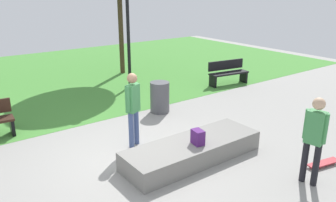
{
  "coord_description": "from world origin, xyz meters",
  "views": [
    {
      "loc": [
        -3.43,
        -5.89,
        3.6
      ],
      "look_at": [
        0.97,
        0.08,
        1.1
      ],
      "focal_mm": 36.44,
      "sensor_mm": 36.0,
      "label": 1
    }
  ],
  "objects_px": {
    "skateboard_spare": "(324,163)",
    "lamp_post": "(128,17)",
    "concrete_ledge": "(192,150)",
    "park_bench_far_right": "(228,72)",
    "skater_performing_trick": "(314,135)",
    "backpack_on_ledge": "(198,137)",
    "trash_bin": "(160,97)",
    "skater_watching": "(133,104)"
  },
  "relations": [
    {
      "from": "backpack_on_ledge",
      "to": "skater_watching",
      "type": "relative_size",
      "value": 0.18
    },
    {
      "from": "lamp_post",
      "to": "trash_bin",
      "type": "xyz_separation_m",
      "value": [
        -0.65,
        -2.87,
        -2.12
      ]
    },
    {
      "from": "backpack_on_ledge",
      "to": "park_bench_far_right",
      "type": "height_order",
      "value": "park_bench_far_right"
    },
    {
      "from": "skateboard_spare",
      "to": "park_bench_far_right",
      "type": "xyz_separation_m",
      "value": [
        2.97,
        5.7,
        0.42
      ]
    },
    {
      "from": "park_bench_far_right",
      "to": "backpack_on_ledge",
      "type": "bearing_deg",
      "value": -141.52
    },
    {
      "from": "skater_watching",
      "to": "skater_performing_trick",
      "type": "bearing_deg",
      "value": -61.5
    },
    {
      "from": "concrete_ledge",
      "to": "trash_bin",
      "type": "distance_m",
      "value": 3.09
    },
    {
      "from": "concrete_ledge",
      "to": "skateboard_spare",
      "type": "relative_size",
      "value": 3.87
    },
    {
      "from": "lamp_post",
      "to": "skater_watching",
      "type": "bearing_deg",
      "value": -119.28
    },
    {
      "from": "backpack_on_ledge",
      "to": "skateboard_spare",
      "type": "height_order",
      "value": "backpack_on_ledge"
    },
    {
      "from": "park_bench_far_right",
      "to": "lamp_post",
      "type": "xyz_separation_m",
      "value": [
        -3.23,
        1.91,
        2.1
      ]
    },
    {
      "from": "skateboard_spare",
      "to": "lamp_post",
      "type": "height_order",
      "value": "lamp_post"
    },
    {
      "from": "backpack_on_ledge",
      "to": "trash_bin",
      "type": "distance_m",
      "value": 3.22
    },
    {
      "from": "skater_performing_trick",
      "to": "skater_watching",
      "type": "bearing_deg",
      "value": 118.5
    },
    {
      "from": "skater_performing_trick",
      "to": "lamp_post",
      "type": "height_order",
      "value": "lamp_post"
    },
    {
      "from": "skater_performing_trick",
      "to": "skateboard_spare",
      "type": "bearing_deg",
      "value": 11.35
    },
    {
      "from": "backpack_on_ledge",
      "to": "trash_bin",
      "type": "xyz_separation_m",
      "value": [
        1.14,
        3.02,
        -0.12
      ]
    },
    {
      "from": "trash_bin",
      "to": "concrete_ledge",
      "type": "bearing_deg",
      "value": -111.72
    },
    {
      "from": "skater_watching",
      "to": "trash_bin",
      "type": "xyz_separation_m",
      "value": [
        1.81,
        1.51,
        -0.58
      ]
    },
    {
      "from": "backpack_on_ledge",
      "to": "trash_bin",
      "type": "height_order",
      "value": "trash_bin"
    },
    {
      "from": "concrete_ledge",
      "to": "skateboard_spare",
      "type": "bearing_deg",
      "value": -42.55
    },
    {
      "from": "park_bench_far_right",
      "to": "skateboard_spare",
      "type": "bearing_deg",
      "value": -117.52
    },
    {
      "from": "skater_watching",
      "to": "skateboard_spare",
      "type": "xyz_separation_m",
      "value": [
        2.72,
        -3.22,
        -0.98
      ]
    },
    {
      "from": "concrete_ledge",
      "to": "trash_bin",
      "type": "height_order",
      "value": "trash_bin"
    },
    {
      "from": "backpack_on_ledge",
      "to": "skater_performing_trick",
      "type": "height_order",
      "value": "skater_performing_trick"
    },
    {
      "from": "concrete_ledge",
      "to": "skater_performing_trick",
      "type": "relative_size",
      "value": 1.84
    },
    {
      "from": "concrete_ledge",
      "to": "lamp_post",
      "type": "distance_m",
      "value": 6.46
    },
    {
      "from": "concrete_ledge",
      "to": "backpack_on_ledge",
      "type": "relative_size",
      "value": 9.95
    },
    {
      "from": "backpack_on_ledge",
      "to": "concrete_ledge",
      "type": "bearing_deg",
      "value": -171.0
    },
    {
      "from": "skater_performing_trick",
      "to": "park_bench_far_right",
      "type": "relative_size",
      "value": 1.05
    },
    {
      "from": "park_bench_far_right",
      "to": "trash_bin",
      "type": "distance_m",
      "value": 4.0
    },
    {
      "from": "concrete_ledge",
      "to": "park_bench_far_right",
      "type": "height_order",
      "value": "park_bench_far_right"
    },
    {
      "from": "skater_performing_trick",
      "to": "trash_bin",
      "type": "relative_size",
      "value": 1.87
    },
    {
      "from": "skater_performing_trick",
      "to": "skater_watching",
      "type": "height_order",
      "value": "skater_watching"
    },
    {
      "from": "lamp_post",
      "to": "park_bench_far_right",
      "type": "bearing_deg",
      "value": -30.56
    },
    {
      "from": "skater_performing_trick",
      "to": "skateboard_spare",
      "type": "height_order",
      "value": "skater_performing_trick"
    },
    {
      "from": "backpack_on_ledge",
      "to": "skateboard_spare",
      "type": "distance_m",
      "value": 2.72
    },
    {
      "from": "skater_performing_trick",
      "to": "skateboard_spare",
      "type": "distance_m",
      "value": 1.3
    },
    {
      "from": "skater_watching",
      "to": "park_bench_far_right",
      "type": "bearing_deg",
      "value": 23.57
    },
    {
      "from": "concrete_ledge",
      "to": "skater_performing_trick",
      "type": "height_order",
      "value": "skater_performing_trick"
    },
    {
      "from": "skater_watching",
      "to": "trash_bin",
      "type": "distance_m",
      "value": 2.43
    },
    {
      "from": "park_bench_far_right",
      "to": "trash_bin",
      "type": "height_order",
      "value": "trash_bin"
    }
  ]
}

